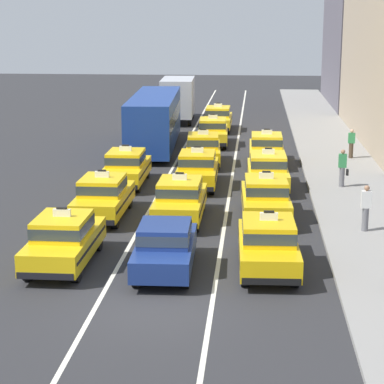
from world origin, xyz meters
name	(u,v)px	position (x,y,z in m)	size (l,w,h in m)	color
ground_plane	(153,308)	(0.00, 0.00, 0.00)	(160.00, 160.00, 0.00)	#2B2B2D
lane_stripe_left_center	(175,164)	(-1.60, 20.00, 0.00)	(0.14, 80.00, 0.01)	silver
lane_stripe_center_right	(234,165)	(1.60, 20.00, 0.00)	(0.14, 80.00, 0.01)	silver
sidewalk_curb	(351,187)	(7.20, 15.00, 0.07)	(4.00, 90.00, 0.15)	gray
taxi_left_nearest	(64,239)	(-3.34, 3.31, 0.88)	(1.84, 4.57, 1.96)	black
taxi_left_second	(103,196)	(-3.25, 9.09, 0.88)	(1.83, 4.56, 1.96)	black
taxi_left_third	(126,167)	(-3.33, 14.82, 0.88)	(1.87, 4.58, 1.96)	black
bus_left_fourth	(155,119)	(-3.31, 24.59, 1.82)	(3.06, 11.31, 3.22)	black
box_truck_left_fifth	(178,98)	(-3.11, 36.31, 1.78)	(2.52, 7.05, 3.27)	black
sedan_center_nearest	(165,246)	(-0.03, 2.98, 0.85)	(1.88, 4.35, 1.58)	black
taxi_center_second	(180,199)	(-0.17, 8.88, 0.88)	(1.82, 4.56, 1.96)	black
taxi_center_third	(197,169)	(0.05, 14.73, 0.88)	(1.89, 4.59, 1.96)	black
taxi_center_fourth	(203,149)	(-0.07, 20.00, 0.88)	(2.09, 4.66, 1.96)	black
taxi_center_fifth	(213,131)	(0.09, 26.09, 0.88)	(1.99, 4.63, 1.96)	black
taxi_center_sixth	(218,118)	(0.10, 32.01, 0.88)	(1.83, 4.57, 1.96)	black
taxi_right_nearest	(268,243)	(3.18, 3.43, 0.88)	(1.97, 4.62, 1.96)	black
taxi_right_second	(266,197)	(3.16, 9.43, 0.88)	(1.99, 4.63, 1.96)	black
taxi_right_third	(268,170)	(3.32, 14.60, 0.88)	(1.94, 4.61, 1.96)	black
taxi_right_fourth	(266,148)	(3.32, 20.36, 0.88)	(1.86, 4.57, 1.96)	black
pedestrian_near_crosswalk	(343,168)	(6.73, 14.73, 1.02)	(0.47, 0.24, 1.74)	slate
pedestrian_mid_block	(366,208)	(6.78, 7.59, 1.02)	(0.36, 0.24, 1.71)	slate
pedestrian_trailing	(351,143)	(7.99, 21.83, 0.96)	(0.36, 0.24, 1.61)	#473828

